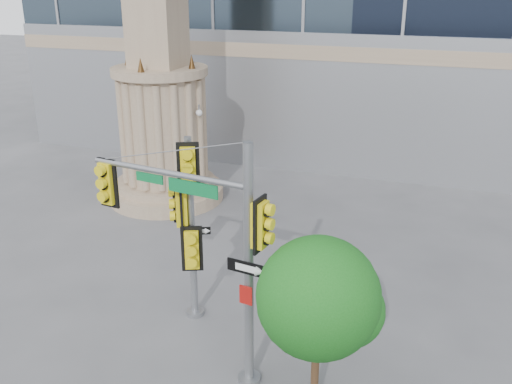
% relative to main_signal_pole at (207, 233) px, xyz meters
% --- Properties ---
extents(ground, '(120.00, 120.00, 0.00)m').
position_rel_main_signal_pole_xyz_m(ground, '(0.23, -0.08, -3.31)').
color(ground, '#545456').
rests_on(ground, ground).
extents(monument, '(4.40, 4.40, 16.60)m').
position_rel_main_signal_pole_xyz_m(monument, '(-5.77, 8.92, 2.21)').
color(monument, gray).
rests_on(monument, ground).
extents(main_signal_pole, '(4.11, 0.95, 5.34)m').
position_rel_main_signal_pole_xyz_m(main_signal_pole, '(0.00, 0.00, 0.00)').
color(main_signal_pole, slate).
rests_on(main_signal_pole, ground).
extents(secondary_signal_pole, '(0.89, 0.64, 4.74)m').
position_rel_main_signal_pole_xyz_m(secondary_signal_pole, '(-1.24, 1.69, -0.52)').
color(secondary_signal_pole, slate).
rests_on(secondary_signal_pole, ground).
extents(street_tree, '(2.41, 2.35, 3.75)m').
position_rel_main_signal_pole_xyz_m(street_tree, '(2.51, -0.48, -0.84)').
color(street_tree, gray).
rests_on(street_tree, ground).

